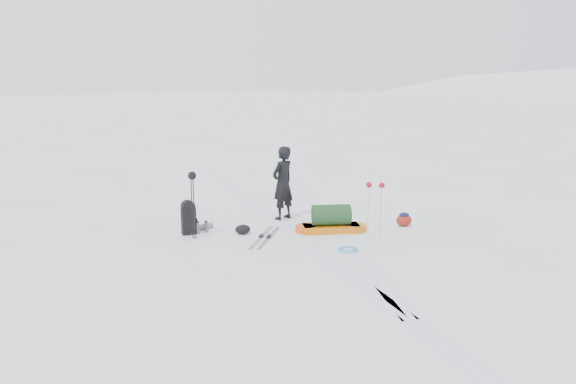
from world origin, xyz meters
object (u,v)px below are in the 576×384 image
(ski_poles_black, at_px, (192,184))
(skier, at_px, (283,183))
(pulk_sled, at_px, (331,221))
(expedition_rucksack, at_px, (190,218))

(ski_poles_black, bearing_deg, skier, 39.39)
(pulk_sled, xyz_separation_m, expedition_rucksack, (-3.11, 0.73, 0.12))
(expedition_rucksack, distance_m, ski_poles_black, 0.96)
(pulk_sled, bearing_deg, skier, 127.48)
(skier, distance_m, ski_poles_black, 2.59)
(pulk_sled, bearing_deg, expedition_rucksack, 176.26)
(pulk_sled, relative_size, ski_poles_black, 1.14)
(pulk_sled, distance_m, ski_poles_black, 3.25)
(ski_poles_black, bearing_deg, pulk_sled, 8.09)
(skier, bearing_deg, ski_poles_black, -8.28)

